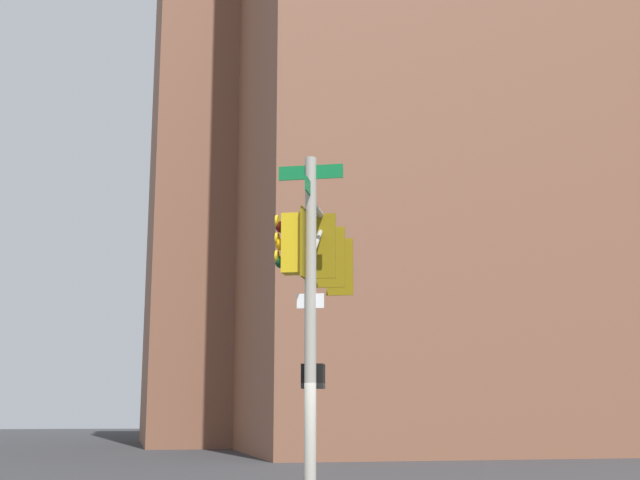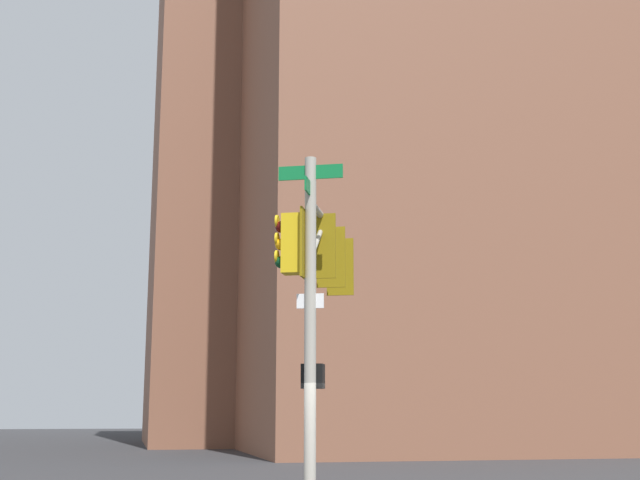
# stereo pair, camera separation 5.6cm
# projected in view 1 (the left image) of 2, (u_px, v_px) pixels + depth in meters

# --- Properties ---
(signal_pole_assembly) EXTENTS (2.21, 4.20, 6.25)m
(signal_pole_assembly) POSITION_uv_depth(u_px,v_px,m) (321.00, 274.00, 15.35)
(signal_pole_assembly) COLOR #9E998C
(signal_pole_assembly) RESTS_ON ground_plane
(building_brick_midblock) EXTENTS (23.63, 16.89, 43.24)m
(building_brick_midblock) POSITION_uv_depth(u_px,v_px,m) (320.00, 136.00, 62.04)
(building_brick_midblock) COLOR brown
(building_brick_midblock) RESTS_ON ground_plane
(building_glass_tower) EXTENTS (29.14, 26.26, 64.01)m
(building_glass_tower) POSITION_uv_depth(u_px,v_px,m) (576.00, 29.00, 68.25)
(building_glass_tower) COLOR #9EC6C1
(building_glass_tower) RESTS_ON ground_plane
(building_brick_farside) EXTENTS (17.70, 19.62, 47.71)m
(building_brick_farside) POSITION_uv_depth(u_px,v_px,m) (373.00, 177.00, 81.21)
(building_brick_farside) COLOR #845B47
(building_brick_farside) RESTS_ON ground_plane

